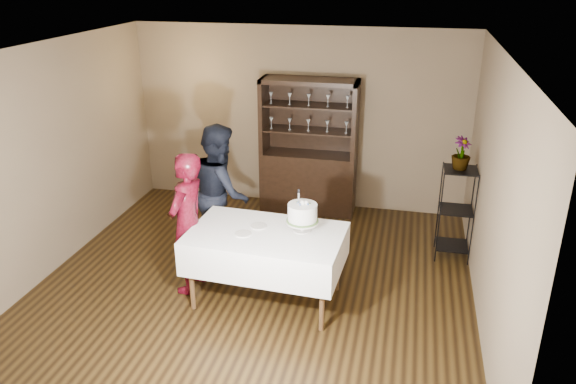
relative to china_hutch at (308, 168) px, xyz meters
name	(u,v)px	position (x,y,z in m)	size (l,w,h in m)	color
floor	(256,283)	(-0.20, -2.25, -0.66)	(5.00, 5.00, 0.00)	black
ceiling	(250,50)	(-0.20, -2.25, 2.04)	(5.00, 5.00, 0.00)	silver
back_wall	(299,119)	(-0.20, 0.25, 0.69)	(5.00, 0.02, 2.70)	brown
wall_left	(50,160)	(-2.70, -2.25, 0.69)	(0.02, 5.00, 2.70)	brown
wall_right	(493,196)	(2.30, -2.25, 0.69)	(0.02, 5.00, 2.70)	brown
china_hutch	(308,168)	(0.00, 0.00, 0.00)	(1.40, 0.48, 2.00)	black
plant_etagere	(456,210)	(2.08, -1.05, -0.01)	(0.42, 0.42, 1.20)	black
cake_table	(266,249)	(0.02, -2.55, -0.03)	(1.71, 1.11, 0.83)	white
woman	(188,223)	(-0.90, -2.50, 0.16)	(0.60, 0.39, 1.64)	#32040B
man	(221,192)	(-0.80, -1.66, 0.21)	(0.85, 0.66, 1.74)	black
cake	(302,214)	(0.39, -2.41, 0.36)	(0.37, 0.37, 0.49)	silver
plate_near	(243,234)	(-0.21, -2.64, 0.17)	(0.18, 0.18, 0.01)	silver
plate_far	(259,226)	(-0.10, -2.42, 0.17)	(0.18, 0.18, 0.01)	silver
potted_plant	(461,153)	(2.06, -1.05, 0.72)	(0.22, 0.22, 0.40)	#4C7135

